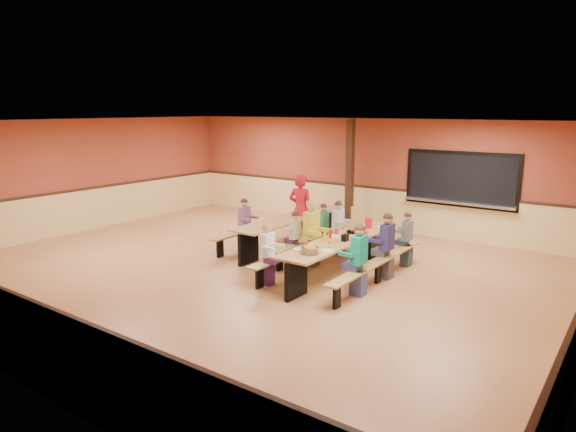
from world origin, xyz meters
The scene contains 23 objects.
ground centered at (0.00, 0.00, 0.00)m, with size 12.00×12.00×0.00m, color #9C633B.
room_envelope centered at (0.00, 0.00, 0.69)m, with size 12.04×10.04×3.02m.
kitchen_pass_through centered at (2.60, 4.96, 1.49)m, with size 2.78×0.28×1.38m.
structural_post centered at (-0.20, 4.40, 1.50)m, with size 0.18×0.18×3.00m, color black.
cafeteria_table_main centered at (1.58, 0.85, 0.53)m, with size 1.91×3.70×0.74m.
cafeteria_table_second centered at (-0.41, 1.93, 0.53)m, with size 1.91×3.70×0.74m.
seated_child_white_left centered at (0.76, -0.45, 0.59)m, with size 0.35×0.29×1.18m, color white, non-canonical shape.
seated_adult_yellow centered at (0.76, 1.06, 0.69)m, with size 0.46×0.37×1.39m, color gold, non-canonical shape.
seated_child_grey_left centered at (0.76, 2.16, 0.60)m, with size 0.37×0.30×1.21m, color silver, non-canonical shape.
seated_child_teal_right centered at (2.41, 0.06, 0.64)m, with size 0.40×0.33×1.28m, color #0E8671, non-canonical shape.
seated_child_navy_right centered at (2.41, 1.20, 0.64)m, with size 0.40×0.33×1.28m, color #252152, non-canonical shape.
seated_child_char_right centered at (2.41, 2.19, 0.57)m, with size 0.34×0.27×1.14m, color #565C61, non-canonical shape.
seated_child_purple_sec centered at (-1.23, 1.23, 0.60)m, with size 0.36×0.30×1.19m, color #7B4C72, non-canonical shape.
seated_child_green_sec centered at (0.42, 2.08, 0.56)m, with size 0.33×0.27×1.12m, color #2F7859, non-canonical shape.
seated_child_tan_sec centered at (0.42, 0.94, 0.56)m, with size 0.33×0.27×1.12m, color #BDBA93, non-canonical shape.
standing_woman centered at (-0.37, 2.31, 0.87)m, with size 0.64×0.42×1.74m, color red.
punch_pitcher centered at (1.60, 2.02, 0.85)m, with size 0.16×0.16×0.22m, color red.
chip_bowl centered at (1.65, -0.37, 0.81)m, with size 0.32×0.32×0.15m, color orange, non-canonical shape.
napkin_dispenser centered at (1.73, 0.76, 0.80)m, with size 0.10×0.14×0.13m, color black.
condiment_mustard centered at (1.42, 0.51, 0.82)m, with size 0.06×0.06×0.17m, color yellow.
condiment_ketchup centered at (1.36, 0.81, 0.82)m, with size 0.06×0.06×0.17m, color #B2140F.
table_paddle centered at (1.53, 1.41, 0.88)m, with size 0.16×0.16×0.56m.
place_settings centered at (1.58, 0.85, 0.80)m, with size 0.65×3.30×0.11m, color beige, non-canonical shape.
Camera 1 is at (6.45, -7.72, 3.28)m, focal length 32.00 mm.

